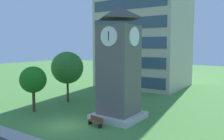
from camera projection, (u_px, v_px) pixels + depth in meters
ground_plane at (65, 126)px, 22.39m from camera, size 160.00×160.00×0.00m
kerb_strip at (27, 140)px, 18.95m from camera, size 120.00×1.60×0.01m
office_building at (144, 8)px, 43.88m from camera, size 14.88×12.18×28.80m
clock_tower at (119, 69)px, 24.04m from camera, size 4.58×4.58×11.37m
park_bench at (96, 121)px, 22.25m from camera, size 1.86×0.84×0.88m
tree_near_tower at (67, 68)px, 31.44m from camera, size 4.25×4.25×6.75m
tree_streetside at (33, 80)px, 26.88m from camera, size 3.01×3.01×5.20m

